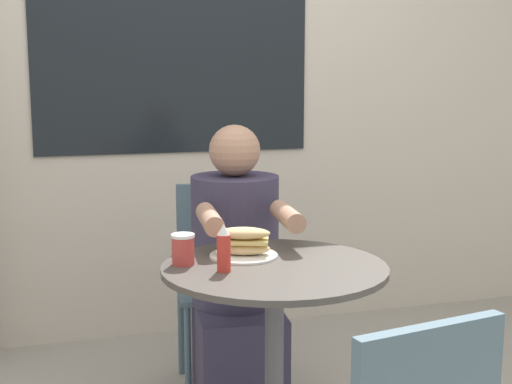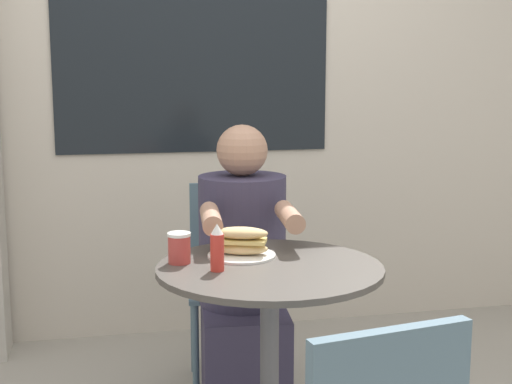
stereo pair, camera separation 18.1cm
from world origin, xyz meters
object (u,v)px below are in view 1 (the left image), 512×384
object	(u,v)px
sandwich_on_plate	(244,244)
drink_cup	(183,249)
seated_diner	(237,293)
condiment_bottle	(224,249)
diner_chair	(219,265)
cafe_table	(274,327)

from	to	relation	value
sandwich_on_plate	drink_cup	world-z (taller)	same
seated_diner	condiment_bottle	world-z (taller)	seated_diner
diner_chair	condiment_bottle	size ratio (longest dim) A/B	5.94
cafe_table	seated_diner	size ratio (longest dim) A/B	0.65
seated_diner	sandwich_on_plate	world-z (taller)	seated_diner
diner_chair	sandwich_on_plate	bearing A→B (deg)	88.36
diner_chair	sandwich_on_plate	xyz separation A→B (m)	(-0.10, -0.76, 0.28)
sandwich_on_plate	seated_diner	bearing A→B (deg)	78.01
cafe_table	condiment_bottle	bearing A→B (deg)	-171.58
cafe_table	condiment_bottle	xyz separation A→B (m)	(-0.17, -0.03, 0.27)
sandwich_on_plate	condiment_bottle	world-z (taller)	condiment_bottle
drink_cup	sandwich_on_plate	bearing A→B (deg)	10.20
sandwich_on_plate	diner_chair	bearing A→B (deg)	82.43
cafe_table	sandwich_on_plate	size ratio (longest dim) A/B	3.38
sandwich_on_plate	drink_cup	bearing A→B (deg)	-169.80
seated_diner	sandwich_on_plate	distance (m)	0.52
seated_diner	condiment_bottle	distance (m)	0.68
cafe_table	sandwich_on_plate	bearing A→B (deg)	117.04
cafe_table	drink_cup	bearing A→B (deg)	161.82
condiment_bottle	seated_diner	bearing A→B (deg)	71.18
cafe_table	diner_chair	distance (m)	0.89
cafe_table	diner_chair	size ratio (longest dim) A/B	0.87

